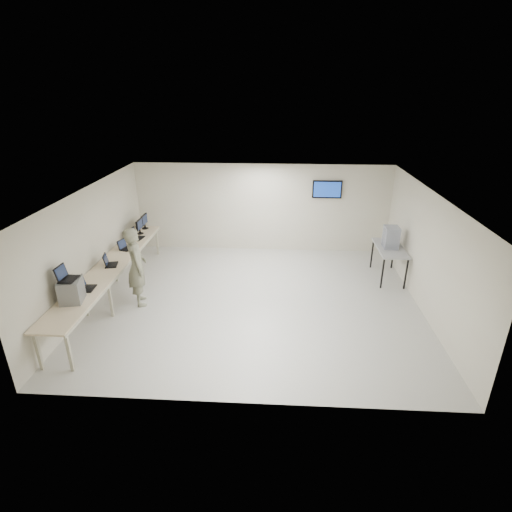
# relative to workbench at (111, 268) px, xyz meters

# --- Properties ---
(room) EXTENTS (8.01, 7.01, 2.81)m
(room) POSITION_rel_workbench_xyz_m (3.62, 0.06, 0.58)
(room) COLOR beige
(room) RESTS_ON ground
(workbench) EXTENTS (0.76, 6.00, 0.90)m
(workbench) POSITION_rel_workbench_xyz_m (0.00, 0.00, 0.00)
(workbench) COLOR beige
(workbench) RESTS_ON ground
(equipment_box) EXTENTS (0.49, 0.54, 0.49)m
(equipment_box) POSITION_rel_workbench_xyz_m (-0.06, -1.80, 0.32)
(equipment_box) COLOR slate
(equipment_box) RESTS_ON workbench
(laptop_on_box) EXTENTS (0.34, 0.40, 0.30)m
(laptop_on_box) POSITION_rel_workbench_xyz_m (-0.12, -1.80, 0.64)
(laptop_on_box) COLOR black
(laptop_on_box) RESTS_ON equipment_box
(laptop_0) EXTENTS (0.32, 0.38, 0.29)m
(laptop_0) POSITION_rel_workbench_xyz_m (-0.05, -1.26, 0.15)
(laptop_0) COLOR black
(laptop_0) RESTS_ON workbench
(laptop_1) EXTENTS (0.38, 0.42, 0.29)m
(laptop_1) POSITION_rel_workbench_xyz_m (-0.03, -0.01, 0.15)
(laptop_1) COLOR black
(laptop_1) RESTS_ON workbench
(laptop_2) EXTENTS (0.38, 0.41, 0.27)m
(laptop_2) POSITION_rel_workbench_xyz_m (-0.02, 1.05, 0.14)
(laptop_2) COLOR black
(laptop_2) RESTS_ON workbench
(laptop_3) EXTENTS (0.38, 0.44, 0.31)m
(laptop_3) POSITION_rel_workbench_xyz_m (-0.02, 1.86, 0.15)
(laptop_3) COLOR black
(laptop_3) RESTS_ON workbench
(monitor_near) EXTENTS (0.20, 0.44, 0.44)m
(monitor_near) POSITION_rel_workbench_xyz_m (-0.01, 2.28, 0.34)
(monitor_near) COLOR black
(monitor_near) RESTS_ON workbench
(monitor_far) EXTENTS (0.20, 0.45, 0.45)m
(monitor_far) POSITION_rel_workbench_xyz_m (-0.01, 2.75, 0.34)
(monitor_far) COLOR black
(monitor_far) RESTS_ON workbench
(soldier) EXTENTS (0.72, 0.85, 1.97)m
(soldier) POSITION_rel_workbench_xyz_m (0.75, -0.23, 0.16)
(soldier) COLOR #565C48
(soldier) RESTS_ON ground
(side_table) EXTENTS (0.71, 1.52, 0.91)m
(side_table) POSITION_rel_workbench_xyz_m (7.19, 1.57, 0.02)
(side_table) COLOR gray
(side_table) RESTS_ON ground
(storage_bins) EXTENTS (0.37, 0.42, 0.59)m
(storage_bins) POSITION_rel_workbench_xyz_m (7.17, 1.57, 0.38)
(storage_bins) COLOR #979DB1
(storage_bins) RESTS_ON side_table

